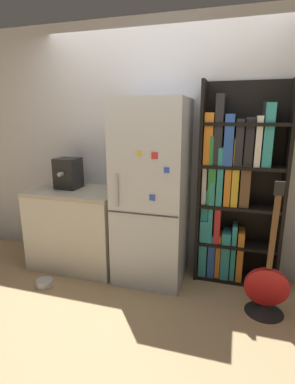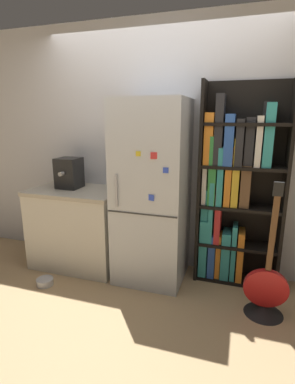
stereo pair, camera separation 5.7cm
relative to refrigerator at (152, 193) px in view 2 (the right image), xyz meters
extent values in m
plane|color=tan|center=(0.00, -0.13, -0.90)|extent=(16.00, 16.00, 0.00)
cube|color=silver|center=(0.00, 0.34, 0.40)|extent=(8.00, 0.05, 2.60)
cube|color=silver|center=(0.00, 0.00, 0.00)|extent=(0.68, 0.64, 1.80)
cube|color=#333333|center=(0.00, -0.32, -0.12)|extent=(0.66, 0.01, 0.01)
cube|color=#B2B2B7|center=(-0.24, -0.33, 0.08)|extent=(0.02, 0.02, 0.30)
cube|color=blue|center=(0.09, -0.32, 0.04)|extent=(0.05, 0.02, 0.05)
cube|color=blue|center=(0.22, -0.32, 0.29)|extent=(0.05, 0.01, 0.05)
cube|color=red|center=(0.12, -0.32, 0.41)|extent=(0.06, 0.02, 0.06)
cube|color=yellow|center=(-0.03, -0.32, 0.42)|extent=(0.04, 0.01, 0.04)
cube|color=black|center=(0.45, 0.17, 0.08)|extent=(0.03, 0.30, 1.96)
cube|color=black|center=(1.22, 0.17, 0.08)|extent=(0.03, 0.30, 1.96)
cube|color=black|center=(0.84, 0.30, 0.08)|extent=(0.80, 0.03, 1.96)
cube|color=black|center=(0.84, 0.17, -0.89)|extent=(0.74, 0.27, 0.03)
cube|color=black|center=(0.84, 0.17, -0.51)|extent=(0.74, 0.27, 0.03)
cube|color=black|center=(0.84, 0.17, -0.12)|extent=(0.74, 0.27, 0.03)
cube|color=black|center=(0.84, 0.17, 0.28)|extent=(0.74, 0.27, 0.03)
cube|color=black|center=(0.84, 0.17, 0.67)|extent=(0.74, 0.27, 0.03)
cube|color=teal|center=(0.52, 0.17, -0.57)|extent=(0.08, 0.22, 0.60)
cube|color=#2D59B2|center=(0.60, 0.18, -0.65)|extent=(0.07, 0.24, 0.45)
cube|color=orange|center=(0.67, 0.17, -0.64)|extent=(0.05, 0.19, 0.46)
cube|color=teal|center=(0.74, 0.18, -0.62)|extent=(0.08, 0.24, 0.49)
cube|color=teal|center=(0.81, 0.16, -0.58)|extent=(0.05, 0.20, 0.57)
cube|color=orange|center=(0.88, 0.18, -0.62)|extent=(0.06, 0.25, 0.51)
cube|color=teal|center=(0.51, 0.17, -0.23)|extent=(0.07, 0.19, 0.53)
cube|color=teal|center=(0.58, 0.17, -0.18)|extent=(0.04, 0.23, 0.62)
cube|color=red|center=(0.64, 0.17, -0.20)|extent=(0.06, 0.24, 0.58)
cube|color=silver|center=(0.50, 0.16, 0.14)|extent=(0.04, 0.19, 0.49)
cube|color=#338C3F|center=(0.57, 0.16, 0.23)|extent=(0.07, 0.22, 0.66)
cube|color=teal|center=(0.64, 0.17, 0.18)|extent=(0.05, 0.25, 0.56)
cube|color=orange|center=(0.72, 0.17, 0.18)|extent=(0.06, 0.22, 0.56)
cube|color=gold|center=(0.78, 0.16, 0.22)|extent=(0.06, 0.21, 0.64)
cube|color=brown|center=(0.87, 0.17, 0.10)|extent=(0.09, 0.21, 0.40)
cube|color=orange|center=(0.52, 0.16, 0.53)|extent=(0.08, 0.22, 0.48)
cube|color=#262628|center=(0.61, 0.16, 0.61)|extent=(0.07, 0.22, 0.64)
cube|color=#2D59B2|center=(0.70, 0.16, 0.52)|extent=(0.08, 0.24, 0.47)
cube|color=#262628|center=(0.79, 0.17, 0.50)|extent=(0.07, 0.24, 0.43)
cube|color=#262628|center=(0.88, 0.17, 0.51)|extent=(0.08, 0.19, 0.44)
cube|color=silver|center=(0.96, 0.17, 0.52)|extent=(0.05, 0.22, 0.45)
cube|color=teal|center=(1.04, 0.18, 0.57)|extent=(0.08, 0.24, 0.56)
cylinder|color=black|center=(1.02, 0.17, 0.77)|extent=(0.10, 0.10, 0.18)
cube|color=beige|center=(-0.86, 0.01, -0.49)|extent=(0.96, 0.62, 0.83)
cube|color=#B2A893|center=(-0.86, 0.01, -0.05)|extent=(0.98, 0.64, 0.04)
cube|color=black|center=(-0.97, 0.05, 0.14)|extent=(0.24, 0.24, 0.33)
cylinder|color=#A5A39E|center=(-0.97, -0.10, 0.15)|extent=(0.04, 0.06, 0.04)
cone|color=black|center=(1.10, -0.32, -0.87)|extent=(0.33, 0.33, 0.06)
cylinder|color=#B21919|center=(1.10, -0.32, -0.66)|extent=(0.36, 0.09, 0.36)
cube|color=brown|center=(1.10, -0.39, -0.15)|extent=(0.04, 0.11, 0.65)
cube|color=black|center=(1.10, -0.44, 0.22)|extent=(0.07, 0.04, 0.11)
cylinder|color=#B7B7BC|center=(-0.96, -0.52, -0.87)|extent=(0.16, 0.16, 0.07)
torus|color=#B7B7BC|center=(-0.96, -0.52, -0.84)|extent=(0.17, 0.17, 0.01)
camera|label=1|loc=(0.79, -2.76, 0.73)|focal=28.00mm
camera|label=2|loc=(0.84, -2.75, 0.73)|focal=28.00mm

